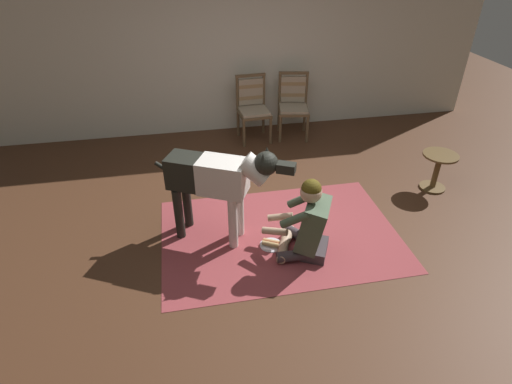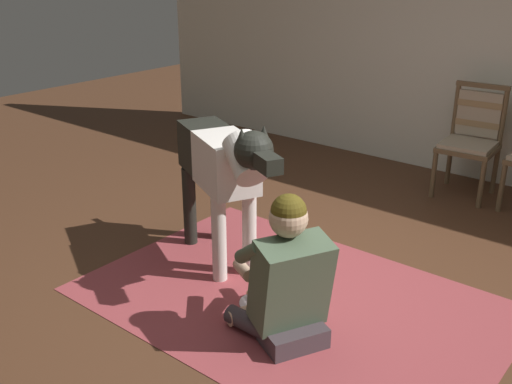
# 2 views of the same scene
# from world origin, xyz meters

# --- Properties ---
(ground_plane) EXTENTS (13.71, 13.71, 0.00)m
(ground_plane) POSITION_xyz_m (0.00, 0.00, 0.00)
(ground_plane) COLOR #4E2F1D
(back_wall) EXTENTS (7.92, 0.10, 2.60)m
(back_wall) POSITION_xyz_m (0.00, 2.87, 1.30)
(back_wall) COLOR silver
(back_wall) RESTS_ON ground
(area_rug) EXTENTS (2.55, 1.73, 0.01)m
(area_rug) POSITION_xyz_m (-0.02, -0.08, 0.00)
(area_rug) COLOR #963B40
(area_rug) RESTS_ON ground
(dining_chair_left_of_pair) EXTENTS (0.49, 0.49, 0.98)m
(dining_chair_left_of_pair) POSITION_xyz_m (0.13, 2.41, 0.54)
(dining_chair_left_of_pair) COLOR brown
(dining_chair_left_of_pair) RESTS_ON ground
(person_sitting_on_floor) EXTENTS (0.73, 0.63, 0.87)m
(person_sitting_on_floor) POSITION_xyz_m (0.17, -0.41, 0.36)
(person_sitting_on_floor) COLOR #41363B
(person_sitting_on_floor) RESTS_ON ground
(large_dog) EXTENTS (1.33, 0.75, 1.12)m
(large_dog) POSITION_xyz_m (-0.66, 0.01, 0.73)
(large_dog) COLOR silver
(large_dog) RESTS_ON ground
(hot_dog_on_plate) EXTENTS (0.24, 0.24, 0.06)m
(hot_dog_on_plate) POSITION_xyz_m (-0.16, -0.24, 0.03)
(hot_dog_on_plate) COLOR silver
(hot_dog_on_plate) RESTS_ON ground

